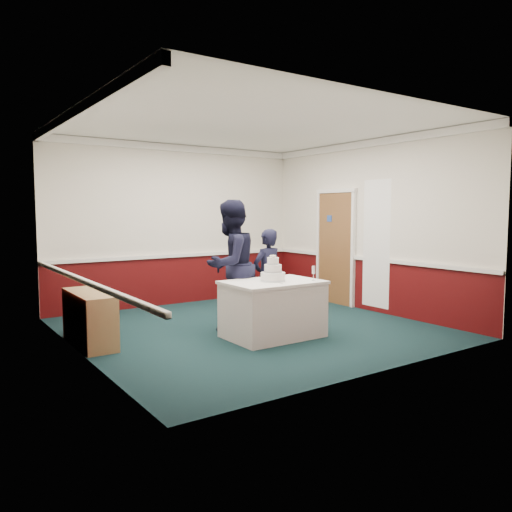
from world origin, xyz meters
TOP-DOWN VIEW (x-y plane):
  - ground at (0.00, 0.00)m, footprint 5.00×5.00m
  - room_shell at (0.08, 0.61)m, footprint 5.00×5.00m
  - sideboard at (-2.28, 0.43)m, footprint 0.41×1.20m
  - cake_table at (-0.04, -0.60)m, footprint 1.32×0.92m
  - wedding_cake at (-0.04, -0.60)m, footprint 0.35×0.35m
  - cake_knife at (-0.07, -0.80)m, footprint 0.08×0.21m
  - champagne_flute at (0.46, -0.88)m, footprint 0.05×0.05m
  - person_man at (-0.29, 0.13)m, footprint 1.14×1.02m
  - person_woman at (0.40, 0.16)m, footprint 0.59×0.43m

SIDE VIEW (x-z plane):
  - ground at x=0.00m, z-range 0.00..0.00m
  - sideboard at x=-2.28m, z-range 0.00..0.70m
  - cake_table at x=-0.04m, z-range 0.01..0.80m
  - person_woman at x=0.40m, z-range 0.00..1.48m
  - cake_knife at x=-0.07m, z-range 0.79..0.79m
  - wedding_cake at x=-0.04m, z-range 0.72..1.08m
  - champagne_flute at x=0.46m, z-range 0.83..1.03m
  - person_man at x=-0.29m, z-range 0.00..1.93m
  - room_shell at x=0.08m, z-range 0.47..3.47m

